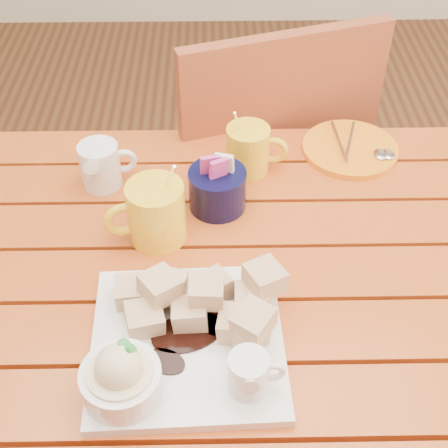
{
  "coord_description": "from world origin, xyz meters",
  "views": [
    {
      "loc": [
        0.01,
        -0.67,
        1.48
      ],
      "look_at": [
        0.02,
        0.04,
        0.82
      ],
      "focal_mm": 50.0,
      "sensor_mm": 36.0,
      "label": 1
    }
  ],
  "objects_px": {
    "table": "(214,315)",
    "coffee_mug_left": "(154,212)",
    "chair_far": "(258,170)",
    "dessert_plate": "(180,340)",
    "coffee_mug_right": "(249,149)",
    "orange_saucer": "(351,149)"
  },
  "relations": [
    {
      "from": "table",
      "to": "coffee_mug_left",
      "type": "xyz_separation_m",
      "value": [
        -0.09,
        0.08,
        0.16
      ]
    },
    {
      "from": "table",
      "to": "coffee_mug_left",
      "type": "distance_m",
      "value": 0.21
    },
    {
      "from": "dessert_plate",
      "to": "orange_saucer",
      "type": "bearing_deg",
      "value": 55.94
    },
    {
      "from": "chair_far",
      "to": "coffee_mug_left",
      "type": "bearing_deg",
      "value": 48.09
    },
    {
      "from": "table",
      "to": "dessert_plate",
      "type": "relative_size",
      "value": 4.24
    },
    {
      "from": "table",
      "to": "coffee_mug_left",
      "type": "bearing_deg",
      "value": 138.36
    },
    {
      "from": "dessert_plate",
      "to": "coffee_mug_left",
      "type": "distance_m",
      "value": 0.24
    },
    {
      "from": "dessert_plate",
      "to": "table",
      "type": "bearing_deg",
      "value": 73.2
    },
    {
      "from": "chair_far",
      "to": "orange_saucer",
      "type": "bearing_deg",
      "value": 106.91
    },
    {
      "from": "coffee_mug_left",
      "to": "coffee_mug_right",
      "type": "height_order",
      "value": "coffee_mug_left"
    },
    {
      "from": "dessert_plate",
      "to": "chair_far",
      "type": "height_order",
      "value": "chair_far"
    },
    {
      "from": "coffee_mug_left",
      "to": "orange_saucer",
      "type": "height_order",
      "value": "coffee_mug_left"
    },
    {
      "from": "dessert_plate",
      "to": "orange_saucer",
      "type": "distance_m",
      "value": 0.57
    },
    {
      "from": "coffee_mug_right",
      "to": "orange_saucer",
      "type": "height_order",
      "value": "coffee_mug_right"
    },
    {
      "from": "orange_saucer",
      "to": "dessert_plate",
      "type": "bearing_deg",
      "value": -124.06
    },
    {
      "from": "coffee_mug_right",
      "to": "coffee_mug_left",
      "type": "bearing_deg",
      "value": -127.18
    },
    {
      "from": "coffee_mug_left",
      "to": "coffee_mug_right",
      "type": "xyz_separation_m",
      "value": [
        0.16,
        0.18,
        -0.01
      ]
    },
    {
      "from": "table",
      "to": "chair_far",
      "type": "distance_m",
      "value": 0.57
    },
    {
      "from": "table",
      "to": "chair_far",
      "type": "xyz_separation_m",
      "value": [
        0.11,
        0.55,
        -0.12
      ]
    },
    {
      "from": "dessert_plate",
      "to": "coffee_mug_right",
      "type": "bearing_deg",
      "value": 74.66
    },
    {
      "from": "table",
      "to": "chair_far",
      "type": "height_order",
      "value": "chair_far"
    },
    {
      "from": "coffee_mug_left",
      "to": "chair_far",
      "type": "distance_m",
      "value": 0.58
    }
  ]
}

